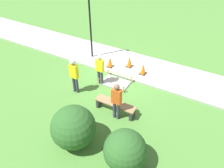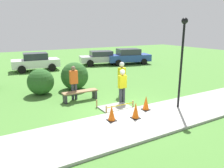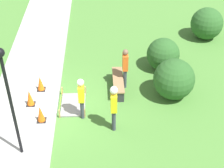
{
  "view_description": "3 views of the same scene",
  "coord_description": "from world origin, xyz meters",
  "px_view_note": "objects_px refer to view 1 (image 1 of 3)",
  "views": [
    {
      "loc": [
        -4.63,
        8.72,
        7.01
      ],
      "look_at": [
        -0.7,
        1.69,
        0.82
      ],
      "focal_mm": 35.0,
      "sensor_mm": 36.0,
      "label": 1
    },
    {
      "loc": [
        -5.34,
        -7.86,
        3.75
      ],
      "look_at": [
        0.28,
        1.87,
        0.83
      ],
      "focal_mm": 35.0,
      "sensor_mm": 36.0,
      "label": 2
    },
    {
      "loc": [
        10.39,
        1.72,
        8.89
      ],
      "look_at": [
        -0.59,
        2.19,
        0.8
      ],
      "focal_mm": 55.0,
      "sensor_mm": 36.0,
      "label": 3
    }
  ],
  "objects_px": {
    "traffic_cone_near_patch": "(143,69)",
    "traffic_cone_sidewalk_edge": "(110,62)",
    "worker_assistant": "(100,67)",
    "park_bench": "(115,106)",
    "bystander_in_orange_shirt": "(117,100)",
    "lamppost_near": "(90,14)",
    "worker_supervisor": "(74,73)",
    "traffic_cone_far_patch": "(129,62)"
  },
  "relations": [
    {
      "from": "worker_supervisor",
      "to": "bystander_in_orange_shirt",
      "type": "xyz_separation_m",
      "value": [
        -2.61,
        0.6,
        -0.13
      ]
    },
    {
      "from": "traffic_cone_near_patch",
      "to": "traffic_cone_sidewalk_edge",
      "type": "relative_size",
      "value": 0.98
    },
    {
      "from": "traffic_cone_sidewalk_edge",
      "to": "park_bench",
      "type": "bearing_deg",
      "value": 123.41
    },
    {
      "from": "worker_supervisor",
      "to": "worker_assistant",
      "type": "relative_size",
      "value": 1.09
    },
    {
      "from": "park_bench",
      "to": "worker_assistant",
      "type": "bearing_deg",
      "value": -41.01
    },
    {
      "from": "traffic_cone_near_patch",
      "to": "worker_supervisor",
      "type": "distance_m",
      "value": 3.86
    },
    {
      "from": "traffic_cone_far_patch",
      "to": "lamppost_near",
      "type": "relative_size",
      "value": 0.17
    },
    {
      "from": "traffic_cone_sidewalk_edge",
      "to": "worker_supervisor",
      "type": "xyz_separation_m",
      "value": [
        0.41,
        2.71,
        0.74
      ]
    },
    {
      "from": "traffic_cone_sidewalk_edge",
      "to": "bystander_in_orange_shirt",
      "type": "relative_size",
      "value": 0.36
    },
    {
      "from": "worker_assistant",
      "to": "traffic_cone_near_patch",
      "type": "bearing_deg",
      "value": -132.62
    },
    {
      "from": "traffic_cone_sidewalk_edge",
      "to": "park_bench",
      "type": "relative_size",
      "value": 0.35
    },
    {
      "from": "traffic_cone_near_patch",
      "to": "park_bench",
      "type": "distance_m",
      "value": 3.25
    },
    {
      "from": "worker_supervisor",
      "to": "lamppost_near",
      "type": "distance_m",
      "value": 3.73
    },
    {
      "from": "traffic_cone_far_patch",
      "to": "traffic_cone_sidewalk_edge",
      "type": "height_order",
      "value": "traffic_cone_far_patch"
    },
    {
      "from": "traffic_cone_sidewalk_edge",
      "to": "worker_assistant",
      "type": "bearing_deg",
      "value": 100.92
    },
    {
      "from": "traffic_cone_near_patch",
      "to": "bystander_in_orange_shirt",
      "type": "xyz_separation_m",
      "value": [
        -0.25,
        3.56,
        0.62
      ]
    },
    {
      "from": "traffic_cone_near_patch",
      "to": "worker_assistant",
      "type": "distance_m",
      "value": 2.51
    },
    {
      "from": "traffic_cone_far_patch",
      "to": "traffic_cone_sidewalk_edge",
      "type": "distance_m",
      "value": 1.11
    },
    {
      "from": "traffic_cone_far_patch",
      "to": "lamppost_near",
      "type": "height_order",
      "value": "lamppost_near"
    },
    {
      "from": "traffic_cone_sidewalk_edge",
      "to": "park_bench",
      "type": "height_order",
      "value": "traffic_cone_sidewalk_edge"
    },
    {
      "from": "traffic_cone_sidewalk_edge",
      "to": "bystander_in_orange_shirt",
      "type": "distance_m",
      "value": 4.01
    },
    {
      "from": "worker_supervisor",
      "to": "worker_assistant",
      "type": "xyz_separation_m",
      "value": [
        -0.71,
        -1.17,
        -0.12
      ]
    },
    {
      "from": "traffic_cone_far_patch",
      "to": "lamppost_near",
      "type": "bearing_deg",
      "value": 1.51
    },
    {
      "from": "traffic_cone_sidewalk_edge",
      "to": "worker_assistant",
      "type": "relative_size",
      "value": 0.38
    },
    {
      "from": "traffic_cone_near_patch",
      "to": "worker_assistant",
      "type": "bearing_deg",
      "value": 47.38
    },
    {
      "from": "traffic_cone_near_patch",
      "to": "bystander_in_orange_shirt",
      "type": "bearing_deg",
      "value": 94.04
    },
    {
      "from": "park_bench",
      "to": "lamppost_near",
      "type": "relative_size",
      "value": 0.46
    },
    {
      "from": "park_bench",
      "to": "worker_supervisor",
      "type": "bearing_deg",
      "value": -6.99
    },
    {
      "from": "traffic_cone_near_patch",
      "to": "traffic_cone_far_patch",
      "type": "height_order",
      "value": "traffic_cone_far_patch"
    },
    {
      "from": "traffic_cone_near_patch",
      "to": "traffic_cone_sidewalk_edge",
      "type": "bearing_deg",
      "value": 7.36
    },
    {
      "from": "bystander_in_orange_shirt",
      "to": "lamppost_near",
      "type": "distance_m",
      "value": 5.59
    },
    {
      "from": "park_bench",
      "to": "traffic_cone_sidewalk_edge",
      "type": "bearing_deg",
      "value": -56.59
    },
    {
      "from": "park_bench",
      "to": "bystander_in_orange_shirt",
      "type": "distance_m",
      "value": 0.77
    },
    {
      "from": "traffic_cone_near_patch",
      "to": "park_bench",
      "type": "height_order",
      "value": "traffic_cone_near_patch"
    },
    {
      "from": "traffic_cone_far_patch",
      "to": "worker_supervisor",
      "type": "distance_m",
      "value": 3.61
    },
    {
      "from": "worker_assistant",
      "to": "park_bench",
      "type": "bearing_deg",
      "value": 138.99
    },
    {
      "from": "traffic_cone_near_patch",
      "to": "lamppost_near",
      "type": "height_order",
      "value": "lamppost_near"
    },
    {
      "from": "traffic_cone_far_patch",
      "to": "traffic_cone_sidewalk_edge",
      "type": "xyz_separation_m",
      "value": [
        0.97,
        0.54,
        -0.01
      ]
    },
    {
      "from": "traffic_cone_near_patch",
      "to": "lamppost_near",
      "type": "xyz_separation_m",
      "value": [
        3.49,
        -0.23,
        2.33
      ]
    },
    {
      "from": "park_bench",
      "to": "worker_supervisor",
      "type": "height_order",
      "value": "worker_supervisor"
    },
    {
      "from": "traffic_cone_near_patch",
      "to": "worker_assistant",
      "type": "relative_size",
      "value": 0.37
    },
    {
      "from": "traffic_cone_far_patch",
      "to": "bystander_in_orange_shirt",
      "type": "distance_m",
      "value": 4.08
    }
  ]
}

